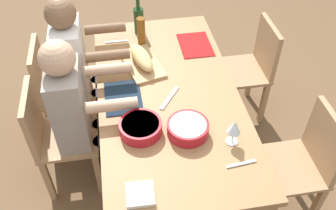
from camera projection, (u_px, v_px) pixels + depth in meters
The scene contains 21 objects.
ground_plane at pixel (168, 163), 2.91m from camera, with size 8.00×8.00×0.00m, color brown.
dining_table at pixel (168, 102), 2.46m from camera, with size 1.78×0.90×0.74m.
chair_near_left at pixel (57, 87), 2.83m from camera, with size 0.40×0.40×0.85m.
diner_near_left at pixel (77, 62), 2.70m from camera, with size 0.41×0.53×1.20m.
chair_far_left at pixel (252, 66), 3.01m from camera, with size 0.40×0.40×0.85m.
chair_near_center at pixel (54, 134), 2.48m from camera, with size 0.40×0.40×0.85m.
diner_near_center at pixel (77, 108), 2.35m from camera, with size 0.41×0.53×1.20m.
chair_far_right at pixel (303, 161), 2.32m from camera, with size 0.40×0.40×0.85m.
serving_bowl_greens at pixel (140, 127), 2.12m from camera, with size 0.25×0.25×0.07m.
serving_bowl_pasta at pixel (188, 128), 2.12m from camera, with size 0.24×0.24×0.08m.
cutting_board at pixel (142, 64), 2.60m from camera, with size 0.40×0.22×0.02m, color tan.
bread_loaf at pixel (141, 57), 2.56m from camera, with size 0.32×0.11×0.09m, color tan.
wine_bottle at pixel (139, 20), 2.83m from camera, with size 0.08×0.08×0.29m.
beer_bottle at pixel (141, 32), 2.71m from camera, with size 0.06×0.06×0.22m, color brown.
wine_glass at pixel (234, 128), 2.02m from camera, with size 0.08×0.08×0.17m.
fork_near_left at pixel (116, 42), 2.80m from camera, with size 0.02×0.17×0.01m, color silver.
placemat_far_left at pixel (195, 45), 2.78m from camera, with size 0.32×0.23×0.01m, color maroon.
placemat_near_center at pixel (123, 97), 2.36m from camera, with size 0.32×0.23×0.01m, color #142333.
fork_far_right at pixel (241, 164), 1.98m from camera, with size 0.02×0.17×0.01m, color silver.
carving_knife at pixel (170, 98), 2.35m from camera, with size 0.23×0.02×0.01m, color silver.
napkin_stack at pixel (140, 194), 1.84m from camera, with size 0.14×0.14×0.02m, color white.
Camera 1 is at (1.76, -0.30, 2.34)m, focal length 39.82 mm.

